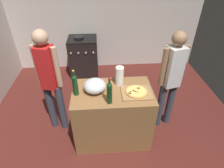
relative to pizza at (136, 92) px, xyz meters
The scene contains 12 objects.
ground_plane 1.35m from the pizza, 115.99° to the left, with size 4.69×3.64×0.02m, color #511E19.
kitchen_wall_rear 2.51m from the pizza, 99.88° to the left, with size 4.69×0.10×2.60m, color beige.
counter 0.58m from the pizza, 167.35° to the left, with size 1.10×0.68×0.89m, color olive.
cutting_board 0.02m from the pizza, ahead, with size 0.40×0.32×0.02m, color #9E7247.
pizza is the anchor object (origin of this frame).
mixing_bowl 0.56m from the pizza, behind, with size 0.30×0.30×0.18m.
paper_towel_roll 0.33m from the pizza, 131.00° to the left, with size 0.11×0.11×0.28m.
wine_bottle_green 0.42m from the pizza, 156.73° to the right, with size 0.07×0.07×0.37m.
wine_bottle_amber 0.81m from the pizza, behind, with size 0.07×0.07×0.37m.
stove 2.26m from the pizza, 112.52° to the left, with size 0.64×0.59×0.93m.
person_in_stripes 1.24m from the pizza, 164.53° to the left, with size 0.36×0.25×1.68m.
person_in_red 0.63m from the pizza, 26.69° to the left, with size 0.39×0.25×1.63m.
Camera 1 is at (-0.04, -1.27, 2.42)m, focal length 29.68 mm.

